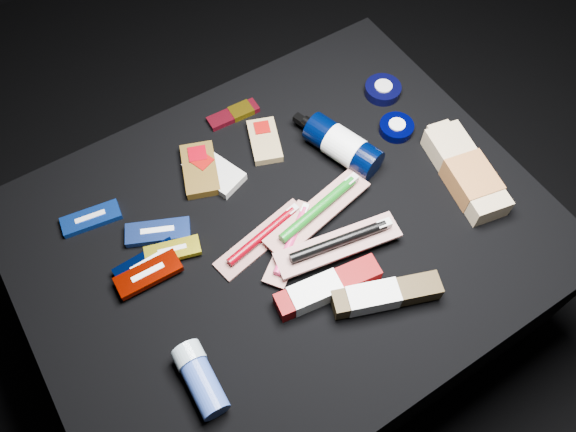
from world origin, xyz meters
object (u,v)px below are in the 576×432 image
lotion_bottle (343,146)px  deodorant_stick (200,378)px  bodywash_bottle (466,173)px  toothpaste_carton_red (323,289)px

lotion_bottle → deodorant_stick: bearing=-168.5°
bodywash_bottle → deodorant_stick: size_ratio=1.93×
lotion_bottle → toothpaste_carton_red: bearing=-148.8°
deodorant_stick → toothpaste_carton_red: deodorant_stick is taller
bodywash_bottle → deodorant_stick: (-0.64, -0.07, 0.00)m
lotion_bottle → bodywash_bottle: size_ratio=0.88×
deodorant_stick → toothpaste_carton_red: bearing=7.3°
deodorant_stick → lotion_bottle: bearing=31.1°
lotion_bottle → deodorant_stick: 0.53m
bodywash_bottle → toothpaste_carton_red: bodywash_bottle is taller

